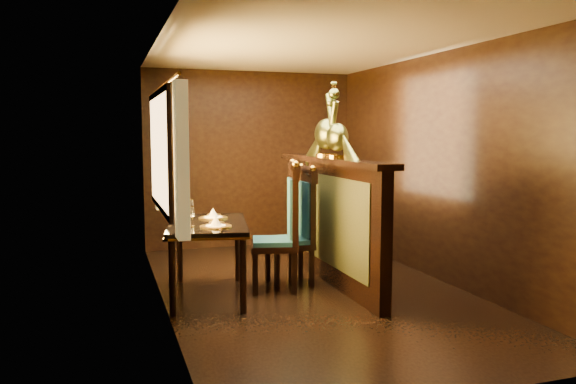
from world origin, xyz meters
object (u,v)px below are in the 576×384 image
object	(u,v)px
chair_left	(286,222)
peacock_right	(327,120)
chair_right	(300,222)
peacock_left	(337,125)
dining_table	(208,229)

from	to	relation	value
chair_left	peacock_right	xyz separation A→B (m)	(0.56, 0.28, 1.06)
chair_right	peacock_left	xyz separation A→B (m)	(0.36, -0.16, 1.04)
dining_table	chair_left	xyz separation A→B (m)	(0.82, 0.01, 0.03)
chair_left	chair_right	world-z (taller)	chair_left
dining_table	peacock_right	bearing A→B (deg)	22.50
chair_left	peacock_left	bearing A→B (deg)	12.05
dining_table	peacock_left	world-z (taller)	peacock_left
chair_right	peacock_right	world-z (taller)	peacock_right
peacock_right	peacock_left	bearing A→B (deg)	-90.00
peacock_right	dining_table	bearing A→B (deg)	-168.12
dining_table	peacock_left	size ratio (longest dim) A/B	1.97
chair_left	peacock_right	world-z (taller)	peacock_right
dining_table	chair_left	bearing A→B (deg)	11.54
dining_table	chair_right	bearing A→B (deg)	19.31
dining_table	peacock_right	distance (m)	1.78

